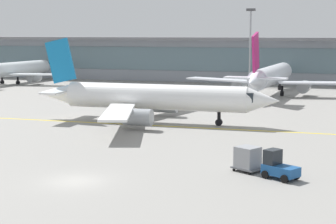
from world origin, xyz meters
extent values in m
plane|color=gray|center=(0.00, 0.00, 0.00)|extent=(400.00, 400.00, 0.00)
cube|color=yellow|center=(-2.91, 24.62, 0.00)|extent=(109.98, 2.78, 0.01)
cube|color=#8C939E|center=(0.00, 84.92, 4.50)|extent=(191.89, 8.00, 9.00)
cube|color=slate|center=(0.00, 80.84, 4.95)|extent=(184.22, 0.16, 5.04)
cube|color=slate|center=(0.00, 83.42, 9.30)|extent=(199.57, 11.00, 0.60)
cylinder|color=white|center=(-47.80, 66.68, 3.03)|extent=(4.63, 21.36, 2.94)
cone|color=white|center=(-46.81, 79.00, 3.03)|extent=(3.07, 3.74, 2.80)
cube|color=black|center=(-47.00, 76.65, 3.40)|extent=(2.50, 2.82, 1.03)
cube|color=white|center=(-40.43, 64.35, 2.22)|extent=(12.43, 5.12, 0.24)
cylinder|color=#999EA3|center=(-42.74, 65.84, 1.40)|extent=(2.06, 3.25, 1.82)
cylinder|color=black|center=(-47.21, 74.07, 0.78)|extent=(0.38, 0.38, 1.56)
cylinder|color=black|center=(-47.21, 74.07, 0.39)|extent=(0.54, 0.81, 0.78)
cylinder|color=black|center=(-49.92, 65.11, 0.78)|extent=(0.38, 0.38, 1.56)
cylinder|color=black|center=(-49.92, 65.11, 0.39)|extent=(0.54, 0.81, 0.78)
cylinder|color=black|center=(-45.95, 64.79, 0.78)|extent=(0.38, 0.38, 1.56)
cylinder|color=black|center=(-45.95, 64.79, 0.39)|extent=(0.54, 0.81, 0.78)
cylinder|color=silver|center=(6.26, 61.71, 3.33)|extent=(4.73, 23.44, 3.23)
cone|color=silver|center=(7.14, 75.26, 3.33)|extent=(3.32, 4.07, 3.07)
cube|color=black|center=(6.97, 72.68, 3.73)|extent=(2.70, 3.07, 1.13)
cone|color=silver|center=(5.34, 47.51, 3.33)|extent=(3.08, 5.34, 2.75)
cube|color=silver|center=(-2.12, 60.34, 2.44)|extent=(13.56, 7.36, 0.27)
cylinder|color=#999EA3|center=(0.63, 61.60, 1.54)|extent=(2.21, 3.55, 2.00)
cube|color=silver|center=(14.39, 59.27, 2.44)|extent=(13.66, 5.82, 0.27)
cylinder|color=#999EA3|center=(11.83, 60.87, 1.54)|extent=(2.21, 3.55, 2.00)
cube|color=#B21E66|center=(5.40, 48.54, 7.70)|extent=(0.62, 4.37, 6.09)
cube|color=silver|center=(3.06, 49.08, 3.81)|extent=(4.89, 2.59, 0.23)
cube|color=silver|center=(7.80, 48.77, 3.81)|extent=(4.89, 2.59, 0.23)
cylinder|color=black|center=(6.78, 69.84, 0.86)|extent=(0.42, 0.42, 1.71)
cylinder|color=black|center=(6.78, 69.84, 0.43)|extent=(0.58, 0.89, 0.86)
cylinder|color=black|center=(3.95, 59.95, 0.86)|extent=(0.42, 0.42, 1.71)
cylinder|color=black|center=(3.95, 59.95, 0.43)|extent=(0.58, 0.89, 0.86)
cylinder|color=black|center=(8.32, 59.67, 0.86)|extent=(0.42, 0.42, 1.71)
cylinder|color=black|center=(8.32, 59.67, 0.43)|extent=(0.58, 0.89, 0.86)
cylinder|color=white|center=(-2.91, 26.62, 3.10)|extent=(21.74, 3.49, 3.01)
cone|color=white|center=(9.73, 26.90, 3.10)|extent=(3.68, 2.94, 2.86)
cube|color=black|center=(7.33, 26.85, 3.48)|extent=(2.76, 2.41, 1.05)
cone|color=white|center=(-16.16, 26.33, 3.10)|extent=(4.87, 2.66, 2.56)
cube|color=white|center=(-4.85, 34.29, 2.27)|extent=(5.90, 12.71, 0.25)
cylinder|color=#999EA3|center=(-3.47, 31.84, 1.43)|extent=(3.23, 1.93, 1.86)
cube|color=white|center=(-4.51, 18.88, 2.27)|extent=(6.39, 12.68, 0.25)
cylinder|color=#999EA3|center=(-3.24, 21.39, 1.43)|extent=(3.23, 1.93, 1.86)
cube|color=#1472B2|center=(-15.19, 26.35, 7.17)|extent=(4.07, 0.41, 5.67)
cube|color=white|center=(-14.89, 28.57, 3.55)|extent=(2.22, 4.47, 0.21)
cube|color=white|center=(-14.79, 24.15, 3.55)|extent=(2.22, 4.47, 0.21)
cylinder|color=black|center=(4.68, 26.79, 0.80)|extent=(0.39, 0.39, 1.59)
cylinder|color=black|center=(4.68, 26.79, 0.40)|extent=(0.81, 0.50, 0.80)
cylinder|color=black|center=(-4.73, 28.62, 0.80)|extent=(0.39, 0.39, 1.59)
cylinder|color=black|center=(-4.73, 28.62, 0.40)|extent=(0.81, 0.50, 0.80)
cylinder|color=black|center=(-4.64, 24.55, 0.80)|extent=(0.39, 0.39, 1.59)
cylinder|color=black|center=(-4.64, 24.55, 0.40)|extent=(0.81, 0.50, 0.80)
cube|color=#194C8C|center=(14.05, 5.03, 0.65)|extent=(2.95, 2.50, 0.70)
cube|color=#1E2328|center=(13.40, 5.40, 1.55)|extent=(1.40, 1.52, 1.10)
cylinder|color=black|center=(15.14, 5.22, 0.30)|extent=(0.63, 0.49, 0.60)
cylinder|color=black|center=(14.45, 4.00, 0.30)|extent=(0.63, 0.49, 0.60)
cylinder|color=black|center=(13.66, 6.06, 0.30)|extent=(0.63, 0.49, 0.60)
cylinder|color=black|center=(12.97, 4.84, 0.30)|extent=(0.63, 0.49, 0.60)
cube|color=#595B60|center=(11.36, 6.56, 0.28)|extent=(2.62, 2.43, 0.12)
cube|color=gray|center=(11.36, 6.56, 1.14)|extent=(2.13, 2.09, 1.60)
cylinder|color=black|center=(12.36, 6.80, 0.11)|extent=(0.24, 0.20, 0.22)
cylinder|color=black|center=(11.66, 5.58, 0.11)|extent=(0.24, 0.20, 0.22)
cylinder|color=black|center=(11.05, 7.54, 0.11)|extent=(0.24, 0.20, 0.22)
cylinder|color=black|center=(10.36, 6.32, 0.11)|extent=(0.24, 0.20, 0.22)
cylinder|color=gray|center=(0.24, 75.24, 7.39)|extent=(0.36, 0.36, 14.78)
cube|color=#3F3F42|center=(0.24, 75.24, 15.03)|extent=(1.80, 0.30, 0.50)
camera|label=1|loc=(18.17, -35.36, 10.64)|focal=59.76mm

